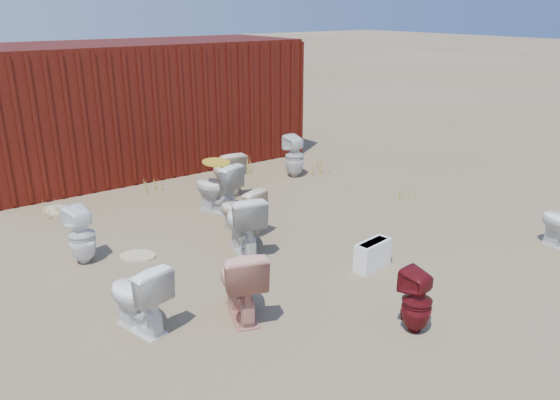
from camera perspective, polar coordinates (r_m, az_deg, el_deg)
ground at (r=7.16m, az=2.82°, el=-5.46°), size 100.00×100.00×0.00m
shipping_container at (r=11.18m, az=-14.12°, el=9.61°), size 6.00×2.40×2.40m
toilet_front_a at (r=5.58m, az=-14.67°, el=-9.68°), size 0.57×0.79×0.73m
toilet_front_pink at (r=5.62m, az=-4.15°, el=-8.44°), size 0.67×0.87×0.78m
toilet_front_c at (r=7.05m, az=-3.85°, el=-2.39°), size 0.63×0.87×0.79m
toilet_front_maroon at (r=5.54m, az=14.10°, el=-10.23°), size 0.33×0.33×0.66m
toilet_back_a at (r=7.16m, az=-20.04°, el=-3.48°), size 0.39×0.39×0.74m
toilet_back_beige_left at (r=7.59m, az=-4.11°, el=-1.16°), size 0.57×0.76×0.69m
toilet_back_beige_right at (r=9.27m, az=-5.58°, el=2.90°), size 0.50×0.78×0.76m
toilet_back_yellowlid at (r=8.45m, az=-6.59°, el=1.29°), size 0.67×0.87×0.79m
toilet_back_e at (r=10.18m, az=1.52°, el=4.61°), size 0.36×0.37×0.79m
yellow_lid at (r=8.33m, az=-6.70°, el=3.94°), size 0.40×0.50×0.02m
loose_tank at (r=6.76m, az=9.64°, el=-5.68°), size 0.52×0.27×0.35m
loose_lid_near at (r=9.25m, az=-22.29°, el=-0.96°), size 0.49×0.57×0.02m
loose_lid_far at (r=7.25m, az=-14.64°, el=-5.67°), size 0.59×0.59×0.02m
weed_clump_a at (r=9.00m, az=-22.71°, el=-0.71°), size 0.36×0.36×0.28m
weed_clump_b at (r=9.50m, az=-5.17°, el=1.81°), size 0.32×0.32×0.28m
weed_clump_c at (r=10.51m, az=3.85°, el=3.76°), size 0.36×0.36×0.33m
weed_clump_d at (r=9.67m, az=-13.14°, el=1.56°), size 0.30×0.30×0.24m
weed_clump_e at (r=10.48m, az=-3.68°, el=3.71°), size 0.34×0.34×0.33m
weed_clump_f at (r=9.33m, az=12.78°, el=0.89°), size 0.28×0.28×0.22m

